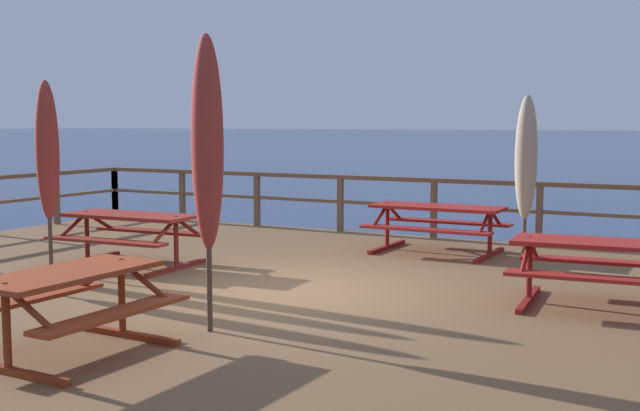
% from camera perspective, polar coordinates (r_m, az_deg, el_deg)
% --- Properties ---
extents(ground_plane, '(600.00, 600.00, 0.00)m').
position_cam_1_polar(ground_plane, '(10.21, -2.15, -10.33)').
color(ground_plane, navy).
extents(wooden_deck, '(15.45, 10.74, 0.77)m').
position_cam_1_polar(wooden_deck, '(10.11, -2.16, -8.24)').
color(wooden_deck, brown).
rests_on(wooden_deck, ground).
extents(railing_waterside_far, '(15.25, 0.10, 1.09)m').
position_cam_1_polar(railing_waterside_far, '(14.62, 8.12, 0.61)').
color(railing_waterside_far, brown).
rests_on(railing_waterside_far, wooden_deck).
extents(picnic_table_front_right, '(1.45, 1.75, 0.78)m').
position_cam_1_polar(picnic_table_front_right, '(7.60, -17.50, -6.04)').
color(picnic_table_front_right, '#993819').
rests_on(picnic_table_front_right, wooden_deck).
extents(picnic_table_mid_right, '(2.31, 1.58, 0.78)m').
position_cam_1_polar(picnic_table_mid_right, '(9.56, 20.18, -3.63)').
color(picnic_table_mid_right, maroon).
rests_on(picnic_table_mid_right, wooden_deck).
extents(picnic_table_back_right, '(2.05, 1.50, 0.78)m').
position_cam_1_polar(picnic_table_back_right, '(12.02, -13.38, -1.55)').
color(picnic_table_back_right, maroon).
rests_on(picnic_table_back_right, wooden_deck).
extents(picnic_table_mid_left, '(2.11, 1.41, 0.78)m').
position_cam_1_polar(picnic_table_mid_left, '(12.98, 8.35, -0.90)').
color(picnic_table_mid_left, maroon).
rests_on(picnic_table_mid_left, wooden_deck).
extents(patio_umbrella_short_back, '(0.32, 0.32, 2.96)m').
position_cam_1_polar(patio_umbrella_short_back, '(7.96, -8.03, 4.35)').
color(patio_umbrella_short_back, '#4C3828').
rests_on(patio_umbrella_short_back, wooden_deck).
extents(patio_umbrella_tall_mid_right, '(0.32, 0.32, 2.49)m').
position_cam_1_polar(patio_umbrella_tall_mid_right, '(11.84, 14.47, 3.27)').
color(patio_umbrella_tall_mid_right, '#4C3828').
rests_on(patio_umbrella_tall_mid_right, wooden_deck).
extents(patio_umbrella_short_front, '(0.32, 0.32, 2.67)m').
position_cam_1_polar(patio_umbrella_short_front, '(11.61, -18.86, 3.67)').
color(patio_umbrella_short_front, '#4C3828').
rests_on(patio_umbrella_short_front, wooden_deck).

